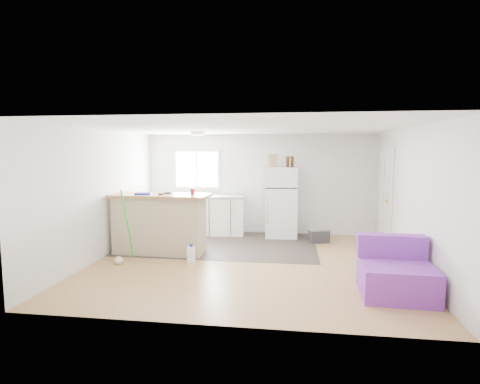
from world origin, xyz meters
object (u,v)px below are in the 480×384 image
(refrigerator, at_px, (281,202))
(red_cup, at_px, (192,191))
(mop, at_px, (121,251))
(blue_tray, at_px, (143,193))
(cardboard_box, at_px, (273,161))
(peninsula, at_px, (160,223))
(kitchen_cabinets, at_px, (202,214))
(cleaner_jug, at_px, (191,254))
(bottle_left, at_px, (288,162))
(purple_seat, at_px, (396,274))
(cooler, at_px, (319,235))
(bottle_right, at_px, (292,162))

(refrigerator, distance_m, red_cup, 2.40)
(mop, relative_size, red_cup, 11.24)
(red_cup, distance_m, blue_tray, 0.95)
(mop, xyz_separation_m, cardboard_box, (2.56, 2.44, 1.55))
(peninsula, relative_size, mop, 1.42)
(kitchen_cabinets, bearing_deg, cleaner_jug, -85.55)
(cleaner_jug, bearing_deg, peninsula, 131.10)
(peninsula, distance_m, refrigerator, 2.91)
(cleaner_jug, bearing_deg, bottle_left, 37.50)
(blue_tray, bearing_deg, mop, -102.32)
(purple_seat, bearing_deg, cooler, 108.53)
(cooler, xyz_separation_m, cardboard_box, (-1.04, 0.36, 1.61))
(cleaner_jug, distance_m, bottle_right, 3.29)
(cooler, distance_m, bottle_right, 1.75)
(cooler, xyz_separation_m, bottle_right, (-0.61, 0.44, 1.59))
(kitchen_cabinets, bearing_deg, bottle_left, -8.21)
(cardboard_box, distance_m, bottle_right, 0.44)
(cardboard_box, bearing_deg, blue_tray, -144.28)
(peninsula, bearing_deg, kitchen_cabinets, 78.34)
(refrigerator, xyz_separation_m, cardboard_box, (-0.20, -0.09, 0.96))
(cooler, bearing_deg, blue_tray, -173.65)
(blue_tray, bearing_deg, cardboard_box, 35.72)
(blue_tray, relative_size, cardboard_box, 1.00)
(peninsula, bearing_deg, bottle_right, 35.34)
(mop, bearing_deg, cleaner_jug, 21.51)
(mop, distance_m, blue_tray, 1.20)
(bottle_right, bearing_deg, purple_seat, -66.74)
(blue_tray, height_order, bottle_left, bottle_left)
(purple_seat, relative_size, bottle_left, 3.98)
(bottle_left, bearing_deg, mop, -140.07)
(bottle_left, bearing_deg, red_cup, -138.91)
(cleaner_jug, xyz_separation_m, mop, (-1.21, -0.26, 0.08))
(bottle_right, bearing_deg, red_cup, -138.93)
(cooler, bearing_deg, cardboard_box, 145.59)
(peninsula, relative_size, purple_seat, 1.92)
(cooler, relative_size, bottle_left, 1.97)
(mop, bearing_deg, cooler, 39.19)
(mop, bearing_deg, bottle_left, 49.17)
(cooler, distance_m, blue_tray, 3.85)
(cardboard_box, height_order, bottle_right, cardboard_box)
(refrigerator, relative_size, cardboard_box, 5.43)
(mop, bearing_deg, purple_seat, -1.50)
(cardboard_box, bearing_deg, bottle_right, 9.43)
(kitchen_cabinets, height_order, refrigerator, refrigerator)
(peninsula, xyz_separation_m, cleaner_jug, (0.77, -0.53, -0.44))
(red_cup, bearing_deg, purple_seat, -26.81)
(mop, xyz_separation_m, bottle_right, (3.00, 2.51, 1.52))
(cleaner_jug, height_order, bottle_right, bottle_right)
(blue_tray, height_order, cardboard_box, cardboard_box)
(red_cup, bearing_deg, cleaner_jug, -78.59)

